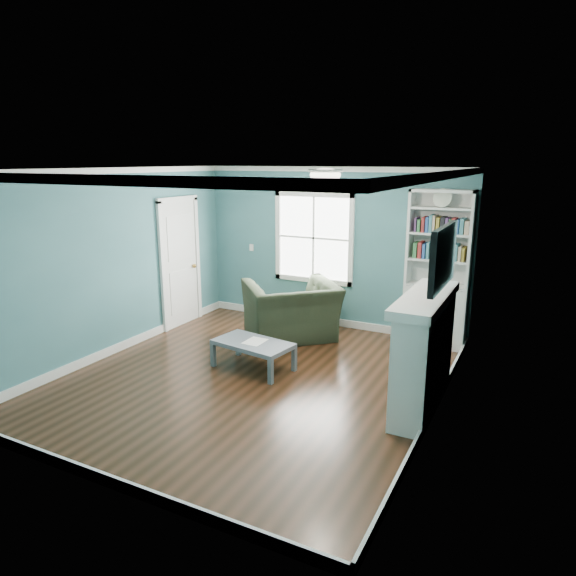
% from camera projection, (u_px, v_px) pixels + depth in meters
% --- Properties ---
extents(floor, '(5.00, 5.00, 0.00)m').
position_uv_depth(floor, '(254.00, 378.00, 6.53)').
color(floor, black).
rests_on(floor, ground).
extents(room_walls, '(5.00, 5.00, 5.00)m').
position_uv_depth(room_walls, '(251.00, 256.00, 6.15)').
color(room_walls, '#386B72').
rests_on(room_walls, ground).
extents(trim, '(4.50, 5.00, 2.60)m').
position_uv_depth(trim, '(252.00, 284.00, 6.23)').
color(trim, white).
rests_on(trim, ground).
extents(window, '(1.40, 0.06, 1.50)m').
position_uv_depth(window, '(314.00, 238.00, 8.46)').
color(window, white).
rests_on(window, room_walls).
extents(bookshelf, '(0.90, 0.35, 2.31)m').
position_uv_depth(bookshelf, '(437.00, 285.00, 7.51)').
color(bookshelf, silver).
rests_on(bookshelf, ground).
extents(fireplace, '(0.44, 1.58, 1.30)m').
position_uv_depth(fireplace, '(425.00, 353.00, 5.63)').
color(fireplace, black).
rests_on(fireplace, ground).
extents(tv, '(0.06, 1.10, 0.65)m').
position_uv_depth(tv, '(443.00, 257.00, 5.31)').
color(tv, black).
rests_on(tv, fireplace).
extents(door, '(0.12, 0.98, 2.17)m').
position_uv_depth(door, '(180.00, 261.00, 8.46)').
color(door, silver).
rests_on(door, ground).
extents(ceiling_fixture, '(0.38, 0.38, 0.15)m').
position_uv_depth(ceiling_fixture, '(325.00, 174.00, 5.60)').
color(ceiling_fixture, white).
rests_on(ceiling_fixture, room_walls).
extents(light_switch, '(0.08, 0.01, 0.12)m').
position_uv_depth(light_switch, '(252.00, 247.00, 9.05)').
color(light_switch, white).
rests_on(light_switch, room_walls).
extents(recliner, '(1.57, 1.55, 1.17)m').
position_uv_depth(recliner, '(291.00, 301.00, 7.89)').
color(recliner, black).
rests_on(recliner, ground).
extents(coffee_table, '(1.10, 0.71, 0.37)m').
position_uv_depth(coffee_table, '(253.00, 345.00, 6.76)').
color(coffee_table, '#525C63').
rests_on(coffee_table, ground).
extents(paper_sheet, '(0.25, 0.32, 0.00)m').
position_uv_depth(paper_sheet, '(255.00, 341.00, 6.76)').
color(paper_sheet, white).
rests_on(paper_sheet, coffee_table).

